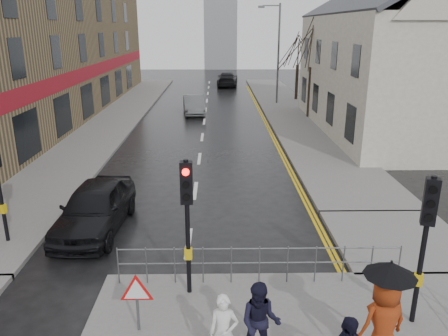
{
  "coord_description": "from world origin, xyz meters",
  "views": [
    {
      "loc": [
        0.9,
        -9.08,
        6.36
      ],
      "look_at": [
        1.11,
        4.1,
        2.07
      ],
      "focal_mm": 35.0,
      "sensor_mm": 36.0,
      "label": 1
    }
  ],
  "objects_px": {
    "car_mid": "(194,105)",
    "pedestrian_with_umbrella": "(385,313)",
    "pedestrian_a": "(224,332)",
    "car_parked": "(95,207)",
    "pedestrian_b": "(260,322)"
  },
  "relations": [
    {
      "from": "car_mid",
      "to": "pedestrian_with_umbrella",
      "type": "bearing_deg",
      "value": -86.21
    },
    {
      "from": "pedestrian_a",
      "to": "car_parked",
      "type": "xyz_separation_m",
      "value": [
        -4.06,
        6.27,
        -0.12
      ]
    },
    {
      "from": "pedestrian_b",
      "to": "pedestrian_with_umbrella",
      "type": "height_order",
      "value": "pedestrian_with_umbrella"
    },
    {
      "from": "pedestrian_with_umbrella",
      "to": "car_parked",
      "type": "relative_size",
      "value": 0.49
    },
    {
      "from": "pedestrian_a",
      "to": "pedestrian_b",
      "type": "distance_m",
      "value": 0.73
    },
    {
      "from": "pedestrian_b",
      "to": "car_mid",
      "type": "xyz_separation_m",
      "value": [
        -2.56,
        25.93,
        -0.27
      ]
    },
    {
      "from": "pedestrian_b",
      "to": "car_parked",
      "type": "xyz_separation_m",
      "value": [
        -4.77,
        6.08,
        -0.18
      ]
    },
    {
      "from": "pedestrian_b",
      "to": "car_parked",
      "type": "relative_size",
      "value": 0.36
    },
    {
      "from": "car_parked",
      "to": "pedestrian_b",
      "type": "bearing_deg",
      "value": -48.55
    },
    {
      "from": "pedestrian_with_umbrella",
      "to": "car_mid",
      "type": "xyz_separation_m",
      "value": [
        -4.84,
        26.15,
        -0.62
      ]
    },
    {
      "from": "pedestrian_a",
      "to": "car_parked",
      "type": "height_order",
      "value": "pedestrian_a"
    },
    {
      "from": "car_parked",
      "to": "pedestrian_a",
      "type": "bearing_deg",
      "value": -53.69
    },
    {
      "from": "car_parked",
      "to": "car_mid",
      "type": "distance_m",
      "value": 19.97
    },
    {
      "from": "pedestrian_a",
      "to": "pedestrian_with_umbrella",
      "type": "relative_size",
      "value": 0.68
    },
    {
      "from": "pedestrian_b",
      "to": "car_mid",
      "type": "relative_size",
      "value": 0.39
    }
  ]
}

